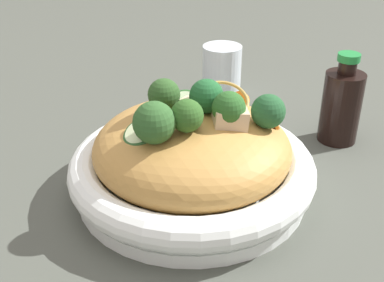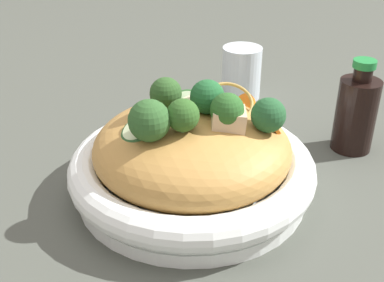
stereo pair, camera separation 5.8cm
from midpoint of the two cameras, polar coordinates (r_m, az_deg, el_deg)
name	(u,v)px [view 1 (the left image)]	position (r m, az deg, el deg)	size (l,w,h in m)	color
ground_plane	(192,190)	(0.61, -2.70, -5.78)	(3.00, 3.00, 0.00)	#464A42
serving_bowl	(192,171)	(0.60, -2.76, -3.58)	(0.30, 0.30, 0.05)	white
noodle_heap	(192,147)	(0.58, -2.83, -0.82)	(0.23, 0.23, 0.10)	#B78541
broccoli_florets	(199,110)	(0.54, -2.23, 3.56)	(0.12, 0.18, 0.06)	#9CC074
carrot_coins	(223,109)	(0.59, 0.83, 3.69)	(0.09, 0.15, 0.04)	orange
zucchini_slices	(177,112)	(0.57, -4.69, 3.29)	(0.13, 0.11, 0.03)	beige
chicken_chunks	(222,115)	(0.55, 0.48, 2.97)	(0.06, 0.08, 0.03)	beige
soy_sauce_bottle	(341,105)	(0.72, 14.79, 4.01)	(0.06, 0.06, 0.13)	black
drinking_glass	(222,71)	(0.85, 1.53, 8.09)	(0.07, 0.07, 0.09)	silver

